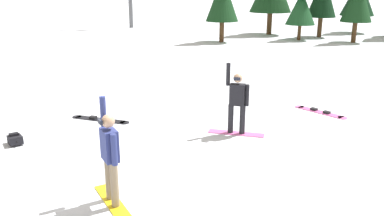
{
  "coord_description": "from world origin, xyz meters",
  "views": [
    {
      "loc": [
        2.73,
        -7.96,
        3.99
      ],
      "look_at": [
        1.38,
        1.65,
        1.0
      ],
      "focal_mm": 38.52,
      "sensor_mm": 36.0,
      "label": 1
    }
  ],
  "objects_px": {
    "snowboarder_foreground": "(110,156)",
    "backpack_black": "(15,139)",
    "loose_snowboard_far_spare": "(100,119)",
    "loose_snowboard_near_right": "(320,112)",
    "pine_tree_leaning": "(302,1)",
    "snowboarder_midground": "(237,102)"
  },
  "relations": [
    {
      "from": "loose_snowboard_far_spare",
      "to": "loose_snowboard_near_right",
      "type": "height_order",
      "value": "same"
    },
    {
      "from": "loose_snowboard_far_spare",
      "to": "loose_snowboard_near_right",
      "type": "bearing_deg",
      "value": 14.27
    },
    {
      "from": "snowboarder_foreground",
      "to": "pine_tree_leaning",
      "type": "bearing_deg",
      "value": 76.03
    },
    {
      "from": "snowboarder_foreground",
      "to": "loose_snowboard_far_spare",
      "type": "distance_m",
      "value": 5.1
    },
    {
      "from": "snowboarder_foreground",
      "to": "pine_tree_leaning",
      "type": "xyz_separation_m",
      "value": [
        5.85,
        23.54,
        1.73
      ]
    },
    {
      "from": "snowboarder_midground",
      "to": "backpack_black",
      "type": "height_order",
      "value": "snowboarder_midground"
    },
    {
      "from": "loose_snowboard_far_spare",
      "to": "loose_snowboard_near_right",
      "type": "distance_m",
      "value": 6.88
    },
    {
      "from": "loose_snowboard_near_right",
      "to": "backpack_black",
      "type": "height_order",
      "value": "backpack_black"
    },
    {
      "from": "snowboarder_foreground",
      "to": "backpack_black",
      "type": "height_order",
      "value": "snowboarder_foreground"
    },
    {
      "from": "backpack_black",
      "to": "snowboarder_midground",
      "type": "bearing_deg",
      "value": 15.47
    },
    {
      "from": "loose_snowboard_far_spare",
      "to": "pine_tree_leaning",
      "type": "distance_m",
      "value": 20.64
    },
    {
      "from": "snowboarder_midground",
      "to": "pine_tree_leaning",
      "type": "relative_size",
      "value": 0.4
    },
    {
      "from": "loose_snowboard_far_spare",
      "to": "backpack_black",
      "type": "distance_m",
      "value": 2.6
    },
    {
      "from": "snowboarder_foreground",
      "to": "pine_tree_leaning",
      "type": "distance_m",
      "value": 24.32
    },
    {
      "from": "snowboarder_foreground",
      "to": "backpack_black",
      "type": "xyz_separation_m",
      "value": [
        -3.42,
        2.48,
        -0.83
      ]
    },
    {
      "from": "backpack_black",
      "to": "pine_tree_leaning",
      "type": "relative_size",
      "value": 0.11
    },
    {
      "from": "snowboarder_foreground",
      "to": "loose_snowboard_near_right",
      "type": "height_order",
      "value": "snowboarder_foreground"
    },
    {
      "from": "loose_snowboard_near_right",
      "to": "snowboarder_foreground",
      "type": "bearing_deg",
      "value": -126.85
    },
    {
      "from": "snowboarder_foreground",
      "to": "snowboarder_midground",
      "type": "height_order",
      "value": "snowboarder_foreground"
    },
    {
      "from": "loose_snowboard_far_spare",
      "to": "backpack_black",
      "type": "relative_size",
      "value": 3.48
    },
    {
      "from": "snowboarder_midground",
      "to": "loose_snowboard_near_right",
      "type": "distance_m",
      "value": 3.56
    },
    {
      "from": "loose_snowboard_near_right",
      "to": "pine_tree_leaning",
      "type": "relative_size",
      "value": 0.32
    }
  ]
}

